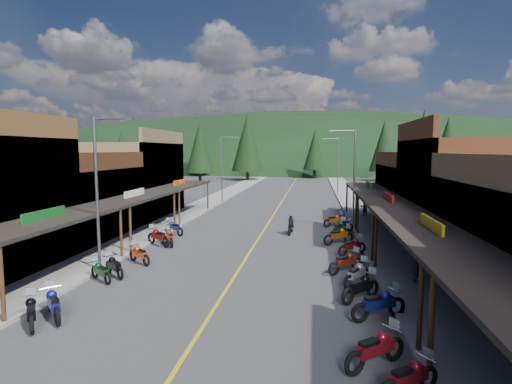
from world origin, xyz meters
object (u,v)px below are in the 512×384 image
at_px(pine_4, 384,146).
at_px(bike_west_7, 158,236).
at_px(shop_east_2, 473,195).
at_px(bike_east_2, 376,347).
at_px(pine_8, 160,152).
at_px(pedestrian_east_a, 416,264).
at_px(bike_east_3, 379,303).
at_px(streetlight_1, 223,166).
at_px(streetlight_0, 99,187).
at_px(bike_east_6, 346,261).
at_px(pine_11, 423,144).
at_px(bike_east_4, 361,286).
at_px(bike_east_9, 339,228).
at_px(bike_east_8, 339,235).
at_px(bike_west_5, 114,265).
at_px(pine_5, 448,143).
at_px(rider_on_bike, 291,227).
at_px(bike_west_9, 174,227).
at_px(shop_west_2, 69,203).
at_px(bike_east_7, 352,245).
at_px(bike_west_2, 31,311).
at_px(pine_1, 199,146).
at_px(pine_10, 200,148).
at_px(shop_west_3, 129,180).
at_px(bike_west_4, 101,271).
at_px(pine_9, 437,150).
at_px(pine_0, 122,150).
at_px(bike_east_10, 344,226).
at_px(bike_east_1, 409,376).
at_px(pine_2, 247,142).
at_px(bike_west_8, 169,237).
at_px(streetlight_2, 352,174).
at_px(pine_3, 315,150).
at_px(bike_east_5, 357,273).
at_px(pedestrian_east_b, 363,206).
at_px(pine_7, 176,147).

distance_m(pine_4, bike_west_7, 65.11).
xyz_separation_m(shop_east_2, bike_east_2, (-8.05, -15.16, -2.87)).
relative_size(pine_8, pedestrian_east_a, 5.89).
bearing_deg(bike_east_3, streetlight_1, 173.91).
distance_m(streetlight_0, bike_east_6, 13.20).
relative_size(pine_11, bike_east_4, 5.48).
bearing_deg(bike_east_9, bike_east_8, -68.83).
bearing_deg(bike_west_5, pine_5, 13.63).
bearing_deg(rider_on_bike, pine_11, 66.47).
xyz_separation_m(bike_west_9, bike_east_8, (12.06, -1.31, 0.06)).
bearing_deg(pine_8, shop_west_2, -77.85).
bearing_deg(bike_east_7, bike_west_2, -84.10).
bearing_deg(pine_1, pine_10, -73.30).
bearing_deg(pine_5, shop_west_2, -124.19).
xyz_separation_m(pine_11, rider_on_bike, (-17.78, -33.09, -6.60)).
distance_m(shop_west_3, bike_west_4, 20.40).
xyz_separation_m(bike_east_4, bike_east_7, (0.35, 7.56, -0.05)).
relative_size(bike_east_4, bike_east_7, 1.08).
distance_m(shop_west_3, pine_8, 29.95).
relative_size(bike_west_4, bike_east_3, 0.83).
bearing_deg(pine_1, pine_9, -27.51).
bearing_deg(pine_0, bike_east_6, -55.51).
bearing_deg(bike_east_3, pine_10, 173.40).
height_order(bike_west_2, bike_east_10, bike_west_2).
relative_size(pine_8, bike_west_4, 5.18).
relative_size(bike_east_1, rider_on_bike, 1.01).
height_order(pine_2, bike_west_8, pine_2).
height_order(streetlight_2, pine_3, pine_3).
relative_size(shop_west_3, pine_4, 0.87).
relative_size(bike_east_5, bike_east_9, 0.94).
xyz_separation_m(bike_west_5, bike_west_7, (-0.31, 6.53, 0.08)).
height_order(pine_3, bike_west_5, pine_3).
bearing_deg(bike_west_4, streetlight_0, 62.53).
height_order(bike_west_7, pedestrian_east_b, pedestrian_east_b).
bearing_deg(pine_3, pine_1, 171.87).
distance_m(bike_west_9, bike_east_2, 20.77).
xyz_separation_m(pine_0, pine_4, (58.00, -2.00, 0.75)).
height_order(pine_4, bike_east_10, pine_4).
bearing_deg(bike_east_10, pine_0, 175.04).
bearing_deg(pedestrian_east_b, bike_east_1, 42.45).
relative_size(bike_west_5, bike_east_5, 0.93).
relative_size(bike_west_8, bike_east_10, 1.08).
height_order(shop_west_3, bike_east_3, shop_west_3).
bearing_deg(rider_on_bike, bike_east_7, -49.01).
xyz_separation_m(pine_8, rider_on_bike, (24.22, -35.09, -5.39)).
relative_size(pine_7, bike_east_5, 5.65).
bearing_deg(bike_east_5, pine_9, 103.91).
xyz_separation_m(pine_1, pine_2, (14.00, -12.00, 0.75)).
bearing_deg(bike_east_6, pine_7, 165.05).
bearing_deg(bike_east_6, bike_west_4, -115.42).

